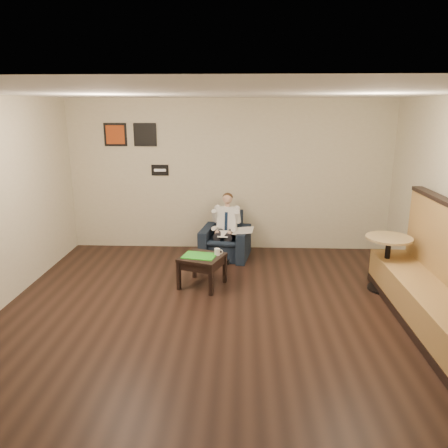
{
  "coord_description": "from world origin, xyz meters",
  "views": [
    {
      "loc": [
        0.23,
        -5.09,
        2.66
      ],
      "look_at": [
        -0.03,
        1.2,
        0.95
      ],
      "focal_mm": 35.0,
      "sensor_mm": 36.0,
      "label": 1
    }
  ],
  "objects_px": {
    "coffee_mug": "(217,252)",
    "seated_man": "(224,229)",
    "green_folder": "(199,256)",
    "cafe_table": "(387,264)",
    "banquette": "(433,268)",
    "armchair": "(225,236)",
    "side_table": "(202,271)",
    "smartphone": "(210,253)"
  },
  "relations": [
    {
      "from": "coffee_mug",
      "to": "seated_man",
      "type": "bearing_deg",
      "value": 87.18
    },
    {
      "from": "green_folder",
      "to": "cafe_table",
      "type": "distance_m",
      "value": 2.77
    },
    {
      "from": "banquette",
      "to": "cafe_table",
      "type": "xyz_separation_m",
      "value": [
        -0.21,
        1.03,
        -0.32
      ]
    },
    {
      "from": "armchair",
      "to": "green_folder",
      "type": "bearing_deg",
      "value": -95.31
    },
    {
      "from": "side_table",
      "to": "banquette",
      "type": "xyz_separation_m",
      "value": [
        2.94,
        -1.06,
        0.5
      ]
    },
    {
      "from": "smartphone",
      "to": "banquette",
      "type": "bearing_deg",
      "value": 7.39
    },
    {
      "from": "green_folder",
      "to": "banquette",
      "type": "distance_m",
      "value": 3.17
    },
    {
      "from": "seated_man",
      "to": "side_table",
      "type": "xyz_separation_m",
      "value": [
        -0.28,
        -1.23,
        -0.31
      ]
    },
    {
      "from": "cafe_table",
      "to": "green_folder",
      "type": "bearing_deg",
      "value": 179.67
    },
    {
      "from": "armchair",
      "to": "seated_man",
      "type": "relative_size",
      "value": 0.75
    },
    {
      "from": "smartphone",
      "to": "coffee_mug",
      "type": "bearing_deg",
      "value": -7.1
    },
    {
      "from": "coffee_mug",
      "to": "banquette",
      "type": "height_order",
      "value": "banquette"
    },
    {
      "from": "smartphone",
      "to": "banquette",
      "type": "height_order",
      "value": "banquette"
    },
    {
      "from": "armchair",
      "to": "coffee_mug",
      "type": "distance_m",
      "value": 1.29
    },
    {
      "from": "seated_man",
      "to": "side_table",
      "type": "height_order",
      "value": "seated_man"
    },
    {
      "from": "side_table",
      "to": "coffee_mug",
      "type": "height_order",
      "value": "coffee_mug"
    },
    {
      "from": "seated_man",
      "to": "banquette",
      "type": "xyz_separation_m",
      "value": [
        2.66,
        -2.29,
        0.19
      ]
    },
    {
      "from": "armchair",
      "to": "cafe_table",
      "type": "height_order",
      "value": "cafe_table"
    },
    {
      "from": "banquette",
      "to": "armchair",
      "type": "bearing_deg",
      "value": 137.83
    },
    {
      "from": "seated_man",
      "to": "green_folder",
      "type": "relative_size",
      "value": 2.28
    },
    {
      "from": "armchair",
      "to": "smartphone",
      "type": "bearing_deg",
      "value": -90.27
    },
    {
      "from": "side_table",
      "to": "banquette",
      "type": "bearing_deg",
      "value": -19.76
    },
    {
      "from": "side_table",
      "to": "seated_man",
      "type": "bearing_deg",
      "value": 77.06
    },
    {
      "from": "seated_man",
      "to": "smartphone",
      "type": "relative_size",
      "value": 7.32
    },
    {
      "from": "green_folder",
      "to": "smartphone",
      "type": "relative_size",
      "value": 3.21
    },
    {
      "from": "armchair",
      "to": "green_folder",
      "type": "distance_m",
      "value": 1.39
    },
    {
      "from": "seated_man",
      "to": "banquette",
      "type": "distance_m",
      "value": 3.52
    },
    {
      "from": "seated_man",
      "to": "coffee_mug",
      "type": "relative_size",
      "value": 10.79
    },
    {
      "from": "side_table",
      "to": "smartphone",
      "type": "relative_size",
      "value": 3.93
    },
    {
      "from": "seated_man",
      "to": "green_folder",
      "type": "bearing_deg",
      "value": -95.74
    },
    {
      "from": "armchair",
      "to": "banquette",
      "type": "distance_m",
      "value": 3.58
    },
    {
      "from": "armchair",
      "to": "green_folder",
      "type": "xyz_separation_m",
      "value": [
        -0.34,
        -1.35,
        0.09
      ]
    },
    {
      "from": "green_folder",
      "to": "cafe_table",
      "type": "xyz_separation_m",
      "value": [
        2.77,
        -0.02,
        -0.08
      ]
    },
    {
      "from": "seated_man",
      "to": "smartphone",
      "type": "bearing_deg",
      "value": -90.3
    },
    {
      "from": "seated_man",
      "to": "cafe_table",
      "type": "height_order",
      "value": "seated_man"
    },
    {
      "from": "side_table",
      "to": "banquette",
      "type": "relative_size",
      "value": 0.2
    },
    {
      "from": "smartphone",
      "to": "green_folder",
      "type": "bearing_deg",
      "value": -103.96
    },
    {
      "from": "side_table",
      "to": "green_folder",
      "type": "height_order",
      "value": "green_folder"
    },
    {
      "from": "coffee_mug",
      "to": "side_table",
      "type": "bearing_deg",
      "value": -166.64
    },
    {
      "from": "seated_man",
      "to": "smartphone",
      "type": "distance_m",
      "value": 1.11
    },
    {
      "from": "side_table",
      "to": "green_folder",
      "type": "relative_size",
      "value": 1.22
    },
    {
      "from": "armchair",
      "to": "banquette",
      "type": "height_order",
      "value": "banquette"
    }
  ]
}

